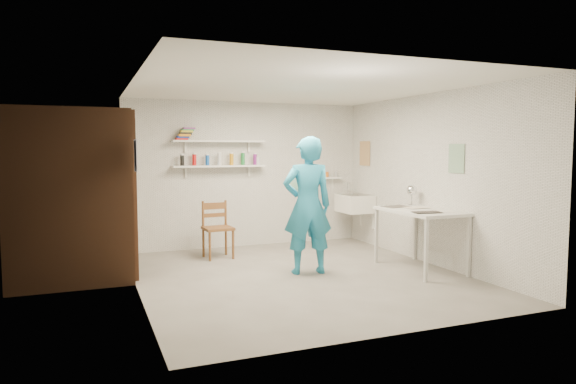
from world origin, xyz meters
name	(u,v)px	position (x,y,z in m)	size (l,w,h in m)	color
floor	(300,277)	(0.00, 0.00, -0.01)	(4.00, 4.50, 0.02)	slate
ceiling	(300,86)	(0.00, 0.00, 2.41)	(4.00, 4.50, 0.02)	silver
wall_back	(247,175)	(0.00, 2.26, 1.20)	(4.00, 0.02, 2.40)	silver
wall_front	(403,198)	(0.00, -2.26, 1.20)	(4.00, 0.02, 2.40)	silver
wall_left	(135,187)	(-2.01, 0.00, 1.20)	(0.02, 4.50, 2.40)	silver
wall_right	(431,179)	(2.01, 0.00, 1.20)	(0.02, 4.50, 2.40)	silver
doorway_recess	(129,197)	(-1.99, 1.05, 1.00)	(0.02, 0.90, 2.00)	black
corridor_box	(71,195)	(-2.70, 1.05, 1.05)	(1.40, 1.50, 2.10)	brown
door_lintel	(129,116)	(-1.97, 1.05, 2.05)	(0.06, 1.05, 0.10)	brown
door_jamb_near	(134,200)	(-1.97, 0.55, 1.00)	(0.06, 0.10, 2.00)	brown
door_jamb_far	(128,194)	(-1.97, 1.55, 1.00)	(0.06, 0.10, 2.00)	brown
shelf_lower	(219,166)	(-0.50, 2.13, 1.35)	(1.50, 0.22, 0.03)	white
shelf_upper	(219,141)	(-0.50, 2.13, 1.75)	(1.50, 0.22, 0.03)	white
ledge_shelf	(322,178)	(1.35, 2.17, 1.12)	(0.70, 0.14, 0.03)	white
poster_left	(136,156)	(-1.99, 0.05, 1.55)	(0.01, 0.28, 0.36)	#334C7F
poster_right_a	(365,153)	(1.99, 1.80, 1.55)	(0.01, 0.34, 0.42)	#995933
poster_right_b	(456,159)	(1.99, -0.55, 1.50)	(0.01, 0.30, 0.38)	#3F724C
belfast_sink	(355,203)	(1.75, 1.70, 0.70)	(0.48, 0.60, 0.30)	white
man	(308,205)	(0.15, 0.10, 0.89)	(0.65, 0.43, 1.79)	teal
wall_clock	(299,182)	(0.12, 0.32, 1.19)	(0.32, 0.32, 0.04)	beige
wooden_chair	(218,228)	(-0.70, 1.46, 0.45)	(0.42, 0.40, 0.89)	brown
work_table	(420,240)	(1.64, -0.28, 0.41)	(0.73, 1.22, 0.82)	silver
desk_lamp	(412,190)	(1.84, 0.20, 1.04)	(0.15, 0.15, 0.15)	silver
spray_cans	(219,160)	(-0.50, 2.13, 1.45)	(1.26, 0.06, 0.17)	black
book_stack	(185,134)	(-1.04, 2.13, 1.86)	(0.30, 0.14, 0.20)	red
ledge_pots	(322,174)	(1.35, 2.17, 1.18)	(0.48, 0.07, 0.09)	silver
papers	(421,209)	(1.64, -0.28, 0.82)	(0.30, 0.22, 0.02)	silver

